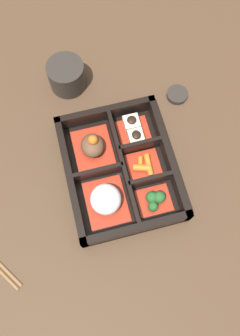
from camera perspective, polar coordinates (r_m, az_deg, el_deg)
name	(u,v)px	position (r m, az deg, el deg)	size (l,w,h in m)	color
ground_plane	(120,172)	(0.71, 0.00, -0.66)	(3.00, 3.00, 0.00)	#4C3523
bento_base	(120,171)	(0.71, 0.00, -0.53)	(0.28, 0.23, 0.01)	black
bento_rim	(121,168)	(0.69, 0.23, 0.03)	(0.28, 0.23, 0.05)	black
bowl_rice	(106,200)	(0.66, -2.49, -5.56)	(0.10, 0.08, 0.05)	#B22D19
bowl_stew	(93,146)	(0.71, -4.78, 3.79)	(0.10, 0.08, 0.05)	#B22D19
bowl_greens	(155,200)	(0.68, 6.07, -5.52)	(0.06, 0.07, 0.03)	#B22D19
bowl_carrots	(144,166)	(0.70, 4.19, 0.36)	(0.06, 0.07, 0.02)	#B22D19
bowl_tofu	(134,131)	(0.73, 2.42, 6.53)	(0.07, 0.07, 0.03)	#B22D19
tea_cup	(67,75)	(0.79, -9.27, 15.64)	(0.09, 0.09, 0.07)	#2D2823
sauce_dish	(177,95)	(0.80, 9.93, 12.48)	(0.05, 0.05, 0.01)	#2D2823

